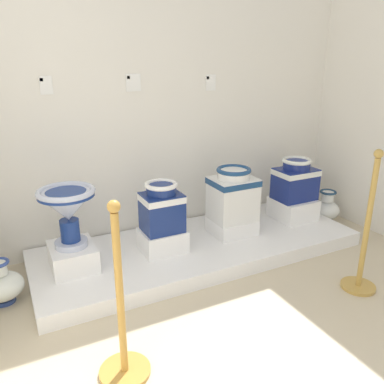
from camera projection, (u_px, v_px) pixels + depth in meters
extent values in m
cube|color=beige|center=(303.00, 348.00, 2.31)|extent=(5.49, 5.25, 0.02)
cube|color=white|center=(171.00, 80.00, 3.41)|extent=(3.69, 0.06, 2.87)
cube|color=white|center=(200.00, 247.00, 3.39)|extent=(2.76, 1.00, 0.12)
cube|color=white|center=(73.00, 257.00, 2.92)|extent=(0.32, 0.38, 0.18)
cylinder|color=silver|center=(71.00, 243.00, 2.88)|extent=(0.24, 0.24, 0.04)
cylinder|color=navy|center=(70.00, 230.00, 2.85)|extent=(0.14, 0.14, 0.16)
cone|color=silver|center=(67.00, 206.00, 2.79)|extent=(0.40, 0.40, 0.22)
cylinder|color=navy|center=(66.00, 194.00, 2.76)|extent=(0.40, 0.40, 0.03)
torus|color=silver|center=(66.00, 191.00, 2.75)|extent=(0.41, 0.41, 0.04)
cylinder|color=navy|center=(66.00, 192.00, 2.76)|extent=(0.28, 0.28, 0.01)
cube|color=white|center=(163.00, 240.00, 3.19)|extent=(0.35, 0.29, 0.18)
cube|color=navy|center=(162.00, 212.00, 3.11)|extent=(0.31, 0.26, 0.31)
cube|color=white|center=(162.00, 198.00, 3.07)|extent=(0.32, 0.27, 0.05)
cylinder|color=navy|center=(161.00, 189.00, 3.05)|extent=(0.24, 0.24, 0.08)
torus|color=white|center=(161.00, 185.00, 3.04)|extent=(0.26, 0.26, 0.04)
cube|color=white|center=(232.00, 226.00, 3.52)|extent=(0.37, 0.33, 0.13)
cube|color=white|center=(233.00, 199.00, 3.44)|extent=(0.38, 0.31, 0.38)
cube|color=navy|center=(233.00, 182.00, 3.39)|extent=(0.38, 0.32, 0.05)
cylinder|color=white|center=(234.00, 174.00, 3.37)|extent=(0.28, 0.28, 0.07)
torus|color=navy|center=(234.00, 170.00, 3.35)|extent=(0.30, 0.30, 0.04)
cube|color=white|center=(293.00, 208.00, 3.83)|extent=(0.37, 0.36, 0.20)
cube|color=navy|center=(295.00, 184.00, 3.75)|extent=(0.38, 0.28, 0.30)
cube|color=white|center=(296.00, 172.00, 3.72)|extent=(0.38, 0.28, 0.05)
cylinder|color=navy|center=(297.00, 165.00, 3.69)|extent=(0.26, 0.26, 0.08)
torus|color=white|center=(297.00, 161.00, 3.68)|extent=(0.28, 0.28, 0.04)
cube|color=white|center=(46.00, 85.00, 2.94)|extent=(0.09, 0.01, 0.14)
cube|color=#386BAD|center=(41.00, 80.00, 2.91)|extent=(0.02, 0.01, 0.02)
cube|color=white|center=(133.00, 83.00, 3.23)|extent=(0.13, 0.01, 0.14)
cube|color=slate|center=(128.00, 77.00, 3.20)|extent=(0.02, 0.01, 0.02)
cube|color=white|center=(211.00, 83.00, 3.55)|extent=(0.10, 0.01, 0.14)
cube|color=slate|center=(208.00, 78.00, 3.52)|extent=(0.02, 0.01, 0.02)
cylinder|color=#2E458F|center=(5.00, 300.00, 2.73)|extent=(0.15, 0.15, 0.03)
ellipsoid|color=white|center=(2.00, 286.00, 2.70)|extent=(0.29, 0.29, 0.19)
cylinder|color=navy|center=(325.00, 220.00, 4.08)|extent=(0.14, 0.14, 0.03)
ellipsoid|color=white|center=(326.00, 210.00, 4.04)|extent=(0.27, 0.27, 0.20)
cylinder|color=white|center=(328.00, 197.00, 4.00)|extent=(0.12, 0.12, 0.10)
torus|color=navy|center=(328.00, 192.00, 3.98)|extent=(0.17, 0.17, 0.02)
cylinder|color=gold|center=(125.00, 371.00, 2.11)|extent=(0.28, 0.28, 0.02)
cylinder|color=gold|center=(120.00, 297.00, 1.96)|extent=(0.04, 0.04, 0.91)
sphere|color=gold|center=(114.00, 207.00, 1.81)|extent=(0.06, 0.06, 0.06)
cylinder|color=#B99042|center=(358.00, 286.00, 2.90)|extent=(0.25, 0.25, 0.02)
cylinder|color=#B99042|center=(367.00, 225.00, 2.74)|extent=(0.04, 0.04, 0.96)
sphere|color=#B99042|center=(379.00, 154.00, 2.58)|extent=(0.06, 0.06, 0.06)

